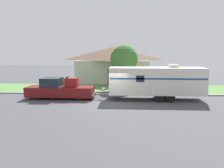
# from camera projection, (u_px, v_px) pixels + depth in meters

# --- Properties ---
(ground_plane) EXTENTS (120.00, 120.00, 0.00)m
(ground_plane) POSITION_uv_depth(u_px,v_px,m) (113.00, 103.00, 18.46)
(ground_plane) COLOR #47474C
(curb_strip) EXTENTS (80.00, 0.30, 0.14)m
(curb_strip) POSITION_uv_depth(u_px,v_px,m) (115.00, 94.00, 22.16)
(curb_strip) COLOR #999993
(curb_strip) RESTS_ON ground_plane
(lawn_strip) EXTENTS (80.00, 7.00, 0.03)m
(lawn_strip) POSITION_uv_depth(u_px,v_px,m) (116.00, 89.00, 25.77)
(lawn_strip) COLOR #568442
(lawn_strip) RESTS_ON ground_plane
(house_across_street) EXTENTS (10.77, 7.96, 5.10)m
(house_across_street) POSITION_uv_depth(u_px,v_px,m) (113.00, 64.00, 32.39)
(house_across_street) COLOR #B2B2A8
(house_across_street) RESTS_ON ground_plane
(pickup_truck) EXTENTS (6.24, 1.97, 2.04)m
(pickup_truck) POSITION_uv_depth(u_px,v_px,m) (60.00, 89.00, 20.24)
(pickup_truck) COLOR black
(pickup_truck) RESTS_ON ground_plane
(travel_trailer) EXTENTS (9.65, 2.40, 3.20)m
(travel_trailer) POSITION_uv_depth(u_px,v_px,m) (156.00, 81.00, 19.59)
(travel_trailer) COLOR black
(travel_trailer) RESTS_ON ground_plane
(mailbox) EXTENTS (0.48, 0.20, 1.26)m
(mailbox) POSITION_uv_depth(u_px,v_px,m) (116.00, 84.00, 22.96)
(mailbox) COLOR brown
(mailbox) RESTS_ON ground_plane
(tree_in_yard) EXTENTS (3.15, 3.15, 5.13)m
(tree_in_yard) POSITION_uv_depth(u_px,v_px,m) (124.00, 59.00, 25.01)
(tree_in_yard) COLOR brown
(tree_in_yard) RESTS_ON ground_plane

